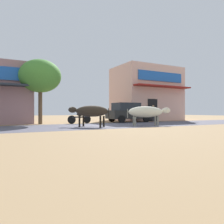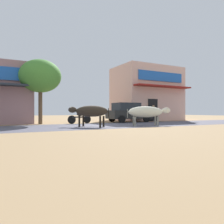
{
  "view_description": "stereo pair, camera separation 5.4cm",
  "coord_description": "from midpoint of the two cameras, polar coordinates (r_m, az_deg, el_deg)",
  "views": [
    {
      "loc": [
        -5.53,
        -12.51,
        0.9
      ],
      "look_at": [
        1.62,
        1.0,
        0.87
      ],
      "focal_mm": 34.5,
      "sensor_mm": 36.0,
      "label": 1
    },
    {
      "loc": [
        -5.48,
        -12.54,
        0.9
      ],
      "look_at": [
        1.62,
        1.0,
        0.87
      ],
      "focal_mm": 34.5,
      "sensor_mm": 36.0,
      "label": 2
    }
  ],
  "objects": [
    {
      "name": "cow_far_dark",
      "position": [
        13.97,
        9.04,
        0.0
      ],
      "size": [
        2.77,
        1.42,
        1.24
      ],
      "color": "beige",
      "rests_on": "ground"
    },
    {
      "name": "asphalt_road",
      "position": [
        13.71,
        -4.14,
        -3.64
      ],
      "size": [
        72.0,
        5.3,
        0.0
      ],
      "primitive_type": "cube",
      "color": "#504F5B",
      "rests_on": "ground"
    },
    {
      "name": "storefront_right_club",
      "position": [
        23.17,
        9.03,
        4.69
      ],
      "size": [
        6.58,
        5.42,
        5.49
      ],
      "color": "#D9AA9C",
      "rests_on": "ground"
    },
    {
      "name": "parked_hatchback_car",
      "position": [
        18.48,
        4.16,
        -0.07
      ],
      "size": [
        3.67,
        2.03,
        1.64
      ],
      "color": "black",
      "rests_on": "ground"
    },
    {
      "name": "parked_motorcycle",
      "position": [
        16.34,
        -8.61,
        -1.4
      ],
      "size": [
        1.88,
        0.31,
        1.06
      ],
      "color": "black",
      "rests_on": "ground"
    },
    {
      "name": "pedestrian_by_shop",
      "position": [
        20.16,
        10.8,
        0.02
      ],
      "size": [
        0.45,
        0.61,
        1.49
      ],
      "color": "#3F3F47",
      "rests_on": "ground"
    },
    {
      "name": "ground",
      "position": [
        13.71,
        -4.14,
        -3.65
      ],
      "size": [
        80.0,
        80.0,
        0.0
      ],
      "primitive_type": "plane",
      "color": "#9C7D56"
    },
    {
      "name": "cow_near_brown",
      "position": [
        12.68,
        -5.83,
        0.17
      ],
      "size": [
        2.1,
        2.24,
        1.25
      ],
      "color": "#2E261D",
      "rests_on": "ground"
    },
    {
      "name": "roadside_tree",
      "position": [
        16.43,
        -18.57,
        8.95
      ],
      "size": [
        2.94,
        2.94,
        4.62
      ],
      "color": "brown",
      "rests_on": "ground"
    }
  ]
}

